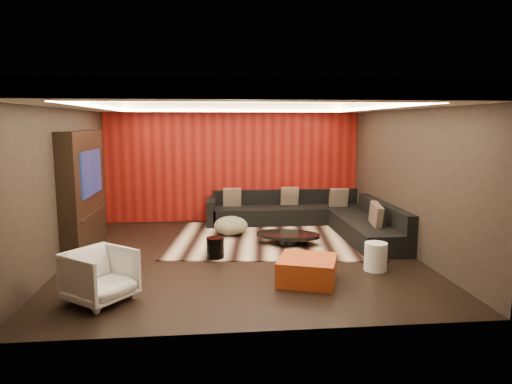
{
  "coord_description": "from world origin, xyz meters",
  "views": [
    {
      "loc": [
        -0.55,
        -7.84,
        2.34
      ],
      "look_at": [
        0.3,
        0.6,
        1.05
      ],
      "focal_mm": 32.0,
      "sensor_mm": 36.0,
      "label": 1
    }
  ],
  "objects": [
    {
      "name": "wall_right",
      "position": [
        3.01,
        0.0,
        1.4
      ],
      "size": [
        0.02,
        6.0,
        2.8
      ],
      "primitive_type": "cube",
      "color": "black",
      "rests_on": "ground"
    },
    {
      "name": "tv_shelf",
      "position": [
        -2.69,
        0.6,
        0.7
      ],
      "size": [
        0.04,
        1.6,
        0.04
      ],
      "primitive_type": "cube",
      "color": "black",
      "rests_on": "ground"
    },
    {
      "name": "red_feature_wall",
      "position": [
        0.0,
        2.97,
        1.4
      ],
      "size": [
        5.98,
        0.05,
        2.78
      ],
      "primitive_type": "cube",
      "color": "#6B0C0A",
      "rests_on": "ground"
    },
    {
      "name": "cove_back",
      "position": [
        0.0,
        2.36,
        2.6
      ],
      "size": [
        4.8,
        0.08,
        0.04
      ],
      "primitive_type": "cube",
      "color": "#FFD899",
      "rests_on": "ground"
    },
    {
      "name": "rug",
      "position": [
        0.65,
        1.06,
        0.01
      ],
      "size": [
        4.33,
        3.45,
        0.02
      ],
      "primitive_type": "cube",
      "rotation": [
        0.0,
        0.0,
        -0.12
      ],
      "color": "beige",
      "rests_on": "floor"
    },
    {
      "name": "sectional_sofa",
      "position": [
        1.73,
        1.86,
        0.26
      ],
      "size": [
        3.65,
        3.5,
        0.75
      ],
      "color": "black",
      "rests_on": "floor"
    },
    {
      "name": "soffit_left",
      "position": [
        -2.7,
        0.0,
        2.69
      ],
      "size": [
        0.6,
        4.8,
        0.22
      ],
      "primitive_type": "cube",
      "color": "silver",
      "rests_on": "ground"
    },
    {
      "name": "tv_surround",
      "position": [
        -2.85,
        0.6,
        1.1
      ],
      "size": [
        0.3,
        2.0,
        2.2
      ],
      "primitive_type": "cube",
      "color": "black",
      "rests_on": "ground"
    },
    {
      "name": "armchair",
      "position": [
        -2.01,
        -1.92,
        0.35
      ],
      "size": [
        1.07,
        1.07,
        0.7
      ],
      "primitive_type": "imported",
      "rotation": [
        0.0,
        0.0,
        0.9
      ],
      "color": "white",
      "rests_on": "floor"
    },
    {
      "name": "cove_front",
      "position": [
        0.0,
        -2.36,
        2.6
      ],
      "size": [
        4.8,
        0.08,
        0.04
      ],
      "primitive_type": "cube",
      "color": "#FFD899",
      "rests_on": "ground"
    },
    {
      "name": "cove_left",
      "position": [
        -2.36,
        0.0,
        2.6
      ],
      "size": [
        0.08,
        4.8,
        0.04
      ],
      "primitive_type": "cube",
      "color": "#FFD899",
      "rests_on": "ground"
    },
    {
      "name": "coffee_table",
      "position": [
        0.92,
        0.63,
        0.12
      ],
      "size": [
        1.55,
        1.55,
        0.21
      ],
      "primitive_type": "cylinder",
      "rotation": [
        0.0,
        0.0,
        -0.3
      ],
      "color": "black",
      "rests_on": "rug"
    },
    {
      "name": "ceiling",
      "position": [
        0.0,
        0.0,
        2.81
      ],
      "size": [
        6.0,
        6.0,
        0.02
      ],
      "primitive_type": "cube",
      "color": "silver",
      "rests_on": "ground"
    },
    {
      "name": "soffit_front",
      "position": [
        0.0,
        -2.7,
        2.69
      ],
      "size": [
        6.0,
        0.6,
        0.22
      ],
      "primitive_type": "cube",
      "color": "silver",
      "rests_on": "ground"
    },
    {
      "name": "throw_pillows",
      "position": [
        1.56,
        2.02,
        0.62
      ],
      "size": [
        2.89,
        2.75,
        0.5
      ],
      "color": "tan",
      "rests_on": "sectional_sofa"
    },
    {
      "name": "striped_pouf",
      "position": [
        -0.14,
        1.47,
        0.21
      ],
      "size": [
        0.88,
        0.88,
        0.39
      ],
      "primitive_type": "ellipsoid",
      "rotation": [
        0.0,
        0.0,
        0.29
      ],
      "color": "beige",
      "rests_on": "rug"
    },
    {
      "name": "soffit_back",
      "position": [
        0.0,
        2.7,
        2.69
      ],
      "size": [
        6.0,
        0.6,
        0.22
      ],
      "primitive_type": "cube",
      "color": "silver",
      "rests_on": "ground"
    },
    {
      "name": "floor",
      "position": [
        0.0,
        0.0,
        -0.01
      ],
      "size": [
        6.0,
        6.0,
        0.02
      ],
      "primitive_type": "cube",
      "color": "black",
      "rests_on": "ground"
    },
    {
      "name": "cove_right",
      "position": [
        2.36,
        0.0,
        2.6
      ],
      "size": [
        0.08,
        4.8,
        0.04
      ],
      "primitive_type": "cube",
      "color": "#FFD899",
      "rests_on": "ground"
    },
    {
      "name": "drum_stool",
      "position": [
        -0.48,
        -0.15,
        0.2
      ],
      "size": [
        0.31,
        0.31,
        0.36
      ],
      "primitive_type": "cylinder",
      "rotation": [
        0.0,
        0.0,
        -0.02
      ],
      "color": "black",
      "rests_on": "rug"
    },
    {
      "name": "tv_screen",
      "position": [
        -2.69,
        0.6,
        1.45
      ],
      "size": [
        0.04,
        1.3,
        0.8
      ],
      "primitive_type": "cube",
      "color": "black",
      "rests_on": "ground"
    },
    {
      "name": "wall_left",
      "position": [
        -3.01,
        0.0,
        1.4
      ],
      "size": [
        0.02,
        6.0,
        2.8
      ],
      "primitive_type": "cube",
      "color": "black",
      "rests_on": "ground"
    },
    {
      "name": "soffit_right",
      "position": [
        2.7,
        0.0,
        2.69
      ],
      "size": [
        0.6,
        4.8,
        0.22
      ],
      "primitive_type": "cube",
      "color": "silver",
      "rests_on": "ground"
    },
    {
      "name": "white_side_table",
      "position": [
        2.06,
        -1.03,
        0.22
      ],
      "size": [
        0.43,
        0.43,
        0.45
      ],
      "primitive_type": "cylinder",
      "rotation": [
        0.0,
        0.0,
        -0.21
      ],
      "color": "white",
      "rests_on": "floor"
    },
    {
      "name": "orange_ottoman",
      "position": [
        0.86,
        -1.44,
        0.18
      ],
      "size": [
        1.05,
        1.05,
        0.36
      ],
      "primitive_type": "cube",
      "rotation": [
        0.0,
        0.0,
        -0.34
      ],
      "color": "#AA5015",
      "rests_on": "floor"
    },
    {
      "name": "wall_back",
      "position": [
        0.0,
        3.01,
        1.4
      ],
      "size": [
        6.0,
        0.02,
        2.8
      ],
      "primitive_type": "cube",
      "color": "black",
      "rests_on": "ground"
    }
  ]
}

